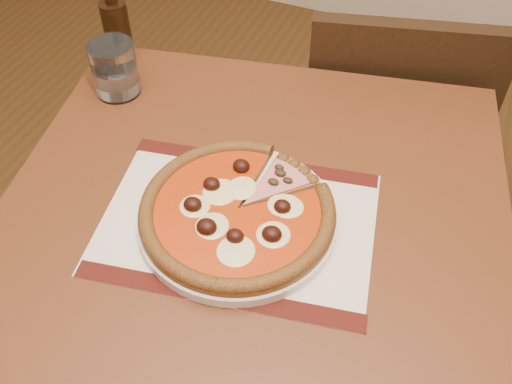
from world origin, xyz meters
TOP-DOWN VIEW (x-y plane):
  - table at (0.33, 1.12)m, footprint 0.94×0.94m
  - chair_far at (0.44, 1.70)m, footprint 0.49×0.49m
  - placemat at (0.32, 1.10)m, footprint 0.46×0.36m
  - plate at (0.32, 1.10)m, footprint 0.30×0.30m
  - pizza at (0.32, 1.10)m, footprint 0.30×0.30m
  - ham_slice at (0.37, 1.17)m, footprint 0.09×0.13m
  - water_glass at (-0.03, 1.31)m, footprint 0.10×0.10m
  - bottle at (-0.08, 1.41)m, footprint 0.05×0.05m

SIDE VIEW (x-z plane):
  - chair_far at x=0.44m, z-range 0.06..0.91m
  - table at x=0.33m, z-range 0.27..1.02m
  - placemat at x=0.32m, z-range 0.75..0.75m
  - plate at x=0.32m, z-range 0.75..0.77m
  - ham_slice at x=0.37m, z-range 0.77..0.79m
  - pizza at x=0.32m, z-range 0.76..0.80m
  - water_glass at x=-0.03m, z-range 0.75..0.85m
  - bottle at x=-0.08m, z-range 0.73..0.91m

